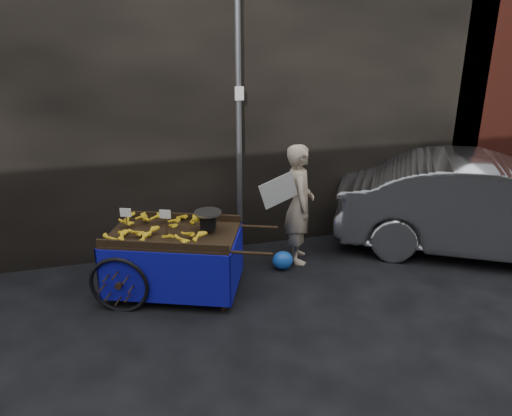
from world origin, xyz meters
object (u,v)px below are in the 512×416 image
object	(u,v)px
vendor	(299,204)
parked_car	(489,207)
plastic_bag	(283,260)
banana_cart	(169,239)

from	to	relation	value
vendor	parked_car	size ratio (longest dim) A/B	0.39
vendor	parked_car	xyz separation A→B (m)	(2.80, -0.50, -0.15)
plastic_bag	banana_cart	bearing A→B (deg)	-173.06
vendor	plastic_bag	bearing A→B (deg)	141.18
vendor	plastic_bag	size ratio (longest dim) A/B	5.82
banana_cart	plastic_bag	bearing A→B (deg)	28.80
vendor	plastic_bag	distance (m)	0.83
plastic_bag	parked_car	size ratio (longest dim) A/B	0.07
vendor	plastic_bag	xyz separation A→B (m)	(-0.31, -0.23, -0.74)
banana_cart	vendor	xyz separation A→B (m)	(1.89, 0.42, 0.13)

